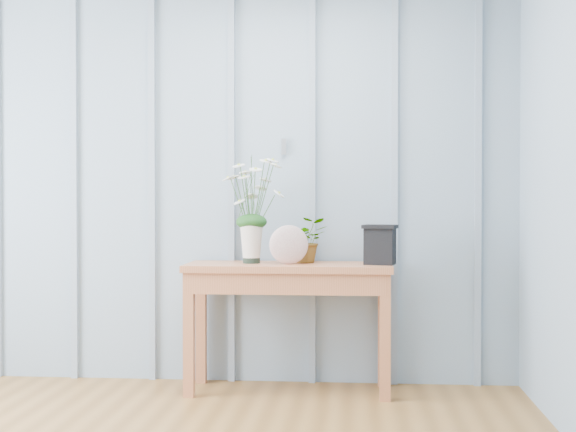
# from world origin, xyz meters

# --- Properties ---
(room_shell) EXTENTS (4.00, 4.50, 2.50)m
(room_shell) POSITION_xyz_m (0.00, 0.92, 1.99)
(room_shell) COLOR #889CB0
(room_shell) RESTS_ON ground
(sideboard) EXTENTS (1.20, 0.45, 0.75)m
(sideboard) POSITION_xyz_m (0.63, 1.99, 0.64)
(sideboard) COLOR #AD613B
(sideboard) RESTS_ON ground
(daisy_vase) EXTENTS (0.45, 0.34, 0.63)m
(daisy_vase) POSITION_xyz_m (0.40, 2.01, 1.15)
(daisy_vase) COLOR black
(daisy_vase) RESTS_ON sideboard
(spider_plant) EXTENTS (0.26, 0.23, 0.27)m
(spider_plant) POSITION_xyz_m (0.73, 2.08, 0.89)
(spider_plant) COLOR #133D15
(spider_plant) RESTS_ON sideboard
(felt_disc_vessel) EXTENTS (0.24, 0.11, 0.23)m
(felt_disc_vessel) POSITION_xyz_m (0.63, 1.94, 0.86)
(felt_disc_vessel) COLOR #945863
(felt_disc_vessel) RESTS_ON sideboard
(carved_box) EXTENTS (0.22, 0.19, 0.23)m
(carved_box) POSITION_xyz_m (1.16, 1.97, 0.87)
(carved_box) COLOR black
(carved_box) RESTS_ON sideboard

